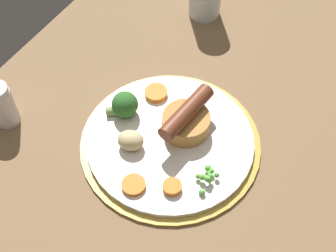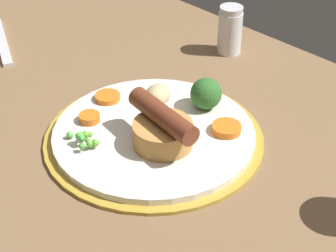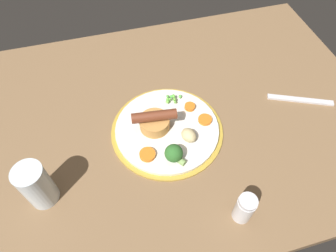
{
  "view_description": "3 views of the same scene",
  "coord_description": "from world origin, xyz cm",
  "px_view_note": "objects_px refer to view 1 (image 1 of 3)",
  "views": [
    {
      "loc": [
        32.67,
        16.36,
        65.33
      ],
      "look_at": [
        -5.19,
        -5.68,
        6.08
      ],
      "focal_mm": 50.0,
      "sensor_mm": 36.0,
      "label": 1
    },
    {
      "loc": [
        -48.59,
        35.25,
        47.52
      ],
      "look_at": [
        -6.04,
        -5.59,
        5.62
      ],
      "focal_mm": 60.0,
      "sensor_mm": 36.0,
      "label": 2
    },
    {
      "loc": [
        -16.02,
        -48.06,
        66.64
      ],
      "look_at": [
        -4.45,
        -6.28,
        7.29
      ],
      "focal_mm": 32.0,
      "sensor_mm": 36.0,
      "label": 3
    }
  ],
  "objects_px": {
    "broccoli_floret_near": "(124,105)",
    "carrot_slice_2": "(156,93)",
    "salt_shaker": "(2,105)",
    "carrot_slice_0": "(173,187)",
    "pea_pile": "(207,177)",
    "potato_chunk_0": "(130,141)",
    "carrot_slice_1": "(134,185)",
    "sausage_pudding": "(186,120)",
    "dinner_plate": "(170,142)"
  },
  "relations": [
    {
      "from": "broccoli_floret_near",
      "to": "carrot_slice_2",
      "type": "xyz_separation_m",
      "value": [
        -0.06,
        0.02,
        -0.02
      ]
    },
    {
      "from": "carrot_slice_2",
      "to": "salt_shaker",
      "type": "distance_m",
      "value": 0.25
    },
    {
      "from": "carrot_slice_0",
      "to": "pea_pile",
      "type": "bearing_deg",
      "value": 135.21
    },
    {
      "from": "potato_chunk_0",
      "to": "carrot_slice_2",
      "type": "bearing_deg",
      "value": -169.43
    },
    {
      "from": "carrot_slice_2",
      "to": "salt_shaker",
      "type": "height_order",
      "value": "salt_shaker"
    },
    {
      "from": "pea_pile",
      "to": "carrot_slice_1",
      "type": "height_order",
      "value": "pea_pile"
    },
    {
      "from": "pea_pile",
      "to": "carrot_slice_2",
      "type": "xyz_separation_m",
      "value": [
        -0.11,
        -0.15,
        -0.01
      ]
    },
    {
      "from": "carrot_slice_2",
      "to": "salt_shaker",
      "type": "bearing_deg",
      "value": -49.73
    },
    {
      "from": "salt_shaker",
      "to": "carrot_slice_0",
      "type": "bearing_deg",
      "value": 93.39
    },
    {
      "from": "pea_pile",
      "to": "salt_shaker",
      "type": "relative_size",
      "value": 0.6
    },
    {
      "from": "sausage_pudding",
      "to": "carrot_slice_2",
      "type": "distance_m",
      "value": 0.09
    },
    {
      "from": "broccoli_floret_near",
      "to": "potato_chunk_0",
      "type": "height_order",
      "value": "broccoli_floret_near"
    },
    {
      "from": "sausage_pudding",
      "to": "carrot_slice_1",
      "type": "xyz_separation_m",
      "value": [
        0.13,
        -0.02,
        -0.02
      ]
    },
    {
      "from": "sausage_pudding",
      "to": "pea_pile",
      "type": "height_order",
      "value": "sausage_pudding"
    },
    {
      "from": "carrot_slice_0",
      "to": "salt_shaker",
      "type": "relative_size",
      "value": 0.35
    },
    {
      "from": "salt_shaker",
      "to": "sausage_pudding",
      "type": "bearing_deg",
      "value": 114.7
    },
    {
      "from": "pea_pile",
      "to": "salt_shaker",
      "type": "bearing_deg",
      "value": -80.79
    },
    {
      "from": "dinner_plate",
      "to": "broccoli_floret_near",
      "type": "bearing_deg",
      "value": -94.86
    },
    {
      "from": "potato_chunk_0",
      "to": "salt_shaker",
      "type": "bearing_deg",
      "value": -76.34
    },
    {
      "from": "pea_pile",
      "to": "potato_chunk_0",
      "type": "bearing_deg",
      "value": -88.13
    },
    {
      "from": "carrot_slice_1",
      "to": "carrot_slice_2",
      "type": "distance_m",
      "value": 0.18
    },
    {
      "from": "broccoli_floret_near",
      "to": "salt_shaker",
      "type": "height_order",
      "value": "salt_shaker"
    },
    {
      "from": "potato_chunk_0",
      "to": "salt_shaker",
      "type": "distance_m",
      "value": 0.22
    },
    {
      "from": "carrot_slice_2",
      "to": "broccoli_floret_near",
      "type": "bearing_deg",
      "value": -21.93
    },
    {
      "from": "broccoli_floret_near",
      "to": "carrot_slice_0",
      "type": "distance_m",
      "value": 0.16
    },
    {
      "from": "sausage_pudding",
      "to": "carrot_slice_0",
      "type": "relative_size",
      "value": 4.02
    },
    {
      "from": "carrot_slice_0",
      "to": "carrot_slice_2",
      "type": "relative_size",
      "value": 0.73
    },
    {
      "from": "sausage_pudding",
      "to": "potato_chunk_0",
      "type": "relative_size",
      "value": 2.74
    },
    {
      "from": "carrot_slice_1",
      "to": "sausage_pudding",
      "type": "bearing_deg",
      "value": 173.19
    },
    {
      "from": "dinner_plate",
      "to": "pea_pile",
      "type": "height_order",
      "value": "pea_pile"
    },
    {
      "from": "pea_pile",
      "to": "salt_shaker",
      "type": "height_order",
      "value": "salt_shaker"
    },
    {
      "from": "dinner_plate",
      "to": "carrot_slice_2",
      "type": "xyz_separation_m",
      "value": [
        -0.07,
        -0.07,
        0.01
      ]
    },
    {
      "from": "carrot_slice_2",
      "to": "salt_shaker",
      "type": "xyz_separation_m",
      "value": [
        0.16,
        -0.19,
        0.02
      ]
    },
    {
      "from": "dinner_plate",
      "to": "carrot_slice_0",
      "type": "height_order",
      "value": "carrot_slice_0"
    },
    {
      "from": "carrot_slice_2",
      "to": "carrot_slice_0",
      "type": "bearing_deg",
      "value": 38.83
    },
    {
      "from": "dinner_plate",
      "to": "carrot_slice_1",
      "type": "distance_m",
      "value": 0.1
    },
    {
      "from": "carrot_slice_1",
      "to": "salt_shaker",
      "type": "bearing_deg",
      "value": -91.57
    },
    {
      "from": "pea_pile",
      "to": "carrot_slice_0",
      "type": "height_order",
      "value": "pea_pile"
    },
    {
      "from": "broccoli_floret_near",
      "to": "potato_chunk_0",
      "type": "bearing_deg",
      "value": -85.63
    },
    {
      "from": "dinner_plate",
      "to": "carrot_slice_2",
      "type": "bearing_deg",
      "value": -134.89
    },
    {
      "from": "broccoli_floret_near",
      "to": "salt_shaker",
      "type": "xyz_separation_m",
      "value": [
        0.1,
        -0.17,
        0.0
      ]
    },
    {
      "from": "sausage_pudding",
      "to": "broccoli_floret_near",
      "type": "xyz_separation_m",
      "value": [
        0.02,
        -0.1,
        -0.0
      ]
    },
    {
      "from": "dinner_plate",
      "to": "pea_pile",
      "type": "bearing_deg",
      "value": 65.54
    },
    {
      "from": "carrot_slice_1",
      "to": "salt_shaker",
      "type": "relative_size",
      "value": 0.45
    },
    {
      "from": "carrot_slice_0",
      "to": "salt_shaker",
      "type": "xyz_separation_m",
      "value": [
        0.02,
        -0.31,
        0.02
      ]
    },
    {
      "from": "carrot_slice_1",
      "to": "salt_shaker",
      "type": "xyz_separation_m",
      "value": [
        -0.01,
        -0.25,
        0.02
      ]
    },
    {
      "from": "pea_pile",
      "to": "carrot_slice_0",
      "type": "bearing_deg",
      "value": -44.79
    },
    {
      "from": "dinner_plate",
      "to": "potato_chunk_0",
      "type": "distance_m",
      "value": 0.07
    },
    {
      "from": "pea_pile",
      "to": "broccoli_floret_near",
      "type": "xyz_separation_m",
      "value": [
        -0.05,
        -0.18,
        0.01
      ]
    },
    {
      "from": "sausage_pudding",
      "to": "broccoli_floret_near",
      "type": "height_order",
      "value": "sausage_pudding"
    }
  ]
}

